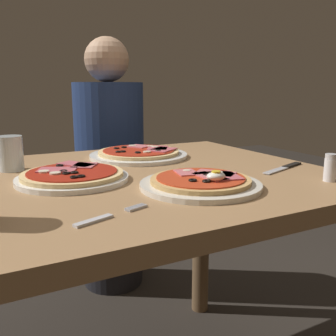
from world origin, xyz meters
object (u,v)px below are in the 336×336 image
pizza_foreground (201,182)px  pizza_across_left (72,176)px  dining_table (136,218)px  salt_shaker (330,168)px  water_glass_far (11,156)px  knife (286,167)px  pizza_across_right (139,154)px  fork (107,217)px  diner_person (110,173)px

pizza_foreground → pizza_across_left: bearing=140.2°
dining_table → salt_shaker: bearing=-37.2°
water_glass_far → knife: 0.76m
pizza_across_right → fork: pizza_across_right is taller
dining_table → salt_shaker: size_ratio=15.38×
knife → diner_person: size_ratio=0.16×
pizza_across_right → knife: pizza_across_right is taller
pizza_across_left → knife: size_ratio=1.42×
pizza_foreground → water_glass_far: 0.54m
dining_table → pizza_across_right: bearing=63.7°
pizza_foreground → salt_shaker: bearing=-17.1°
pizza_across_right → dining_table: bearing=-116.3°
dining_table → pizza_across_right: (0.11, 0.22, 0.13)m
dining_table → pizza_across_left: (-0.16, 0.00, 0.13)m
dining_table → pizza_foreground: bearing=-68.6°
water_glass_far → knife: water_glass_far is taller
pizza_across_right → pizza_foreground: bearing=-94.2°
fork → salt_shaker: 0.57m
pizza_across_left → salt_shaker: bearing=-28.3°
dining_table → pizza_foreground: pizza_foreground is taller
pizza_foreground → water_glass_far: (-0.36, 0.40, 0.03)m
dining_table → knife: bearing=-18.3°
pizza_foreground → pizza_across_left: 0.32m
diner_person → water_glass_far: bearing=50.2°
pizza_foreground → pizza_across_right: 0.42m
pizza_across_left → diner_person: size_ratio=0.23×
pizza_across_right → water_glass_far: 0.39m
pizza_across_right → pizza_across_left: bearing=-141.5°
fork → diner_person: (0.39, 1.08, -0.18)m
knife → salt_shaker: size_ratio=2.84×
dining_table → knife: knife is taller
pizza_across_left → fork: 0.30m
salt_shaker → knife: bearing=84.1°
pizza_across_right → salt_shaker: (0.28, -0.51, 0.02)m
dining_table → diner_person: (0.21, 0.78, -0.05)m
fork → salt_shaker: salt_shaker is taller
water_glass_far → fork: (0.10, -0.50, -0.04)m
pizza_foreground → fork: bearing=-159.5°
salt_shaker → dining_table: bearing=142.8°
diner_person → pizza_foreground: bearing=82.6°
water_glass_far → fork: 0.51m
knife → water_glass_far: bearing=154.1°
water_glass_far → salt_shaker: 0.83m
diner_person → fork: bearing=70.4°
salt_shaker → pizza_foreground: bearing=162.9°
pizza_across_left → salt_shaker: (0.55, -0.30, 0.02)m
fork → diner_person: size_ratio=0.13×
water_glass_far → diner_person: size_ratio=0.08×
pizza_foreground → pizza_across_right: size_ratio=0.88×
diner_person → pizza_across_left: bearing=64.7°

